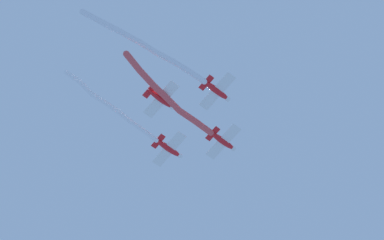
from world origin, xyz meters
name	(u,v)px	position (x,y,z in m)	size (l,w,h in m)	color
airplane_lead	(223,141)	(2.20, -2.46, 87.38)	(5.19, 5.90, 1.60)	red
smoke_trail_lead	(168,97)	(10.10, 4.78, 86.85)	(12.41, 13.25, 2.19)	#DB4C4C
airplane_left_wing	(169,149)	(10.02, -3.51, 86.98)	(5.17, 5.93, 1.60)	red
smoke_trail_left_wing	(112,107)	(17.99, 2.94, 87.32)	(12.85, 10.97, 1.45)	white
airplane_right_wing	(217,91)	(3.24, 5.36, 87.68)	(5.19, 5.89, 1.60)	red
smoke_trail_right_wing	(146,47)	(13.06, 11.68, 88.11)	(17.21, 10.27, 2.17)	white
airplane_slot	(161,99)	(11.07, 4.31, 87.18)	(5.22, 5.84, 1.60)	red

